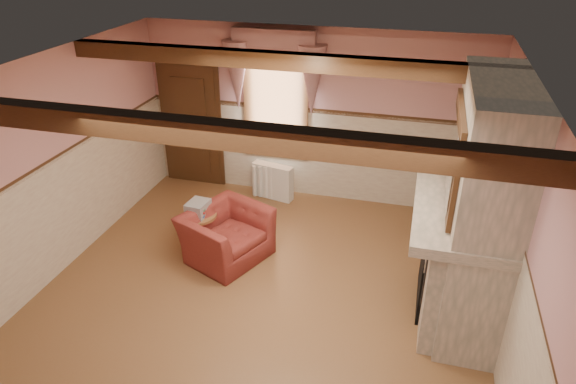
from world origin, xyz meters
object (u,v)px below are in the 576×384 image
(side_table, at_px, (199,231))
(oil_lamp, at_px, (465,181))
(armchair, at_px, (226,235))
(mantel_clock, at_px, (463,171))
(bowl, at_px, (465,207))
(radiator, at_px, (273,181))

(side_table, bearing_deg, oil_lamp, -1.58)
(armchair, bearing_deg, mantel_clock, -59.32)
(oil_lamp, bearing_deg, bowl, -90.00)
(mantel_clock, bearing_deg, bowl, -90.00)
(side_table, xyz_separation_m, oil_lamp, (3.40, -0.09, 1.29))
(side_table, xyz_separation_m, bowl, (3.40, -0.54, 1.18))
(side_table, bearing_deg, armchair, -14.37)
(armchair, bearing_deg, side_table, 99.07)
(side_table, distance_m, bowl, 3.64)
(side_table, xyz_separation_m, mantel_clock, (3.40, 0.26, 1.25))
(radiator, bearing_deg, bowl, -26.67)
(armchair, distance_m, radiator, 1.85)
(side_table, distance_m, mantel_clock, 3.63)
(side_table, height_order, oil_lamp, oil_lamp)
(radiator, distance_m, bowl, 3.81)
(oil_lamp, bearing_deg, mantel_clock, 90.00)
(bowl, bearing_deg, radiator, 141.37)
(side_table, relative_size, oil_lamp, 1.96)
(radiator, xyz_separation_m, oil_lamp, (2.83, -1.82, 1.26))
(armchair, distance_m, mantel_clock, 3.20)
(armchair, relative_size, bowl, 3.33)
(armchair, distance_m, oil_lamp, 3.19)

